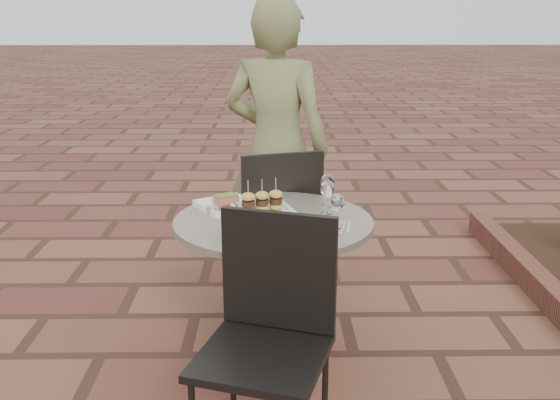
{
  "coord_description": "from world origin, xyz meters",
  "views": [
    {
      "loc": [
        0.02,
        -2.73,
        1.63
      ],
      "look_at": [
        0.05,
        -0.07,
        0.82
      ],
      "focal_mm": 40.0,
      "sensor_mm": 36.0,
      "label": 1
    }
  ],
  "objects_px": {
    "diner": "(277,149)",
    "plate_sliders": "(262,206)",
    "chair_near": "(270,320)",
    "plate_salmon": "(226,204)",
    "cafe_table": "(274,269)",
    "chair_far": "(277,218)",
    "plate_tuna": "(282,233)"
  },
  "relations": [
    {
      "from": "plate_sliders",
      "to": "cafe_table",
      "type": "bearing_deg",
      "value": -58.21
    },
    {
      "from": "chair_far",
      "to": "chair_near",
      "type": "bearing_deg",
      "value": 71.8
    },
    {
      "from": "plate_salmon",
      "to": "plate_tuna",
      "type": "relative_size",
      "value": 1.18
    },
    {
      "from": "chair_near",
      "to": "plate_salmon",
      "type": "relative_size",
      "value": 2.82
    },
    {
      "from": "chair_near",
      "to": "plate_tuna",
      "type": "bearing_deg",
      "value": 100.47
    },
    {
      "from": "cafe_table",
      "to": "chair_near",
      "type": "height_order",
      "value": "chair_near"
    },
    {
      "from": "chair_far",
      "to": "diner",
      "type": "xyz_separation_m",
      "value": [
        -0.0,
        0.32,
        0.31
      ]
    },
    {
      "from": "diner",
      "to": "plate_tuna",
      "type": "relative_size",
      "value": 6.14
    },
    {
      "from": "diner",
      "to": "plate_salmon",
      "type": "height_order",
      "value": "diner"
    },
    {
      "from": "chair_far",
      "to": "plate_salmon",
      "type": "height_order",
      "value": "chair_far"
    },
    {
      "from": "plate_tuna",
      "to": "chair_near",
      "type": "bearing_deg",
      "value": -97.33
    },
    {
      "from": "plate_tuna",
      "to": "diner",
      "type": "bearing_deg",
      "value": 90.7
    },
    {
      "from": "diner",
      "to": "chair_near",
      "type": "bearing_deg",
      "value": 108.69
    },
    {
      "from": "cafe_table",
      "to": "plate_salmon",
      "type": "bearing_deg",
      "value": 142.98
    },
    {
      "from": "diner",
      "to": "plate_sliders",
      "type": "xyz_separation_m",
      "value": [
        -0.07,
        -0.8,
        -0.1
      ]
    },
    {
      "from": "diner",
      "to": "plate_tuna",
      "type": "distance_m",
      "value": 1.11
    },
    {
      "from": "chair_far",
      "to": "plate_sliders",
      "type": "bearing_deg",
      "value": 64.94
    },
    {
      "from": "chair_far",
      "to": "plate_sliders",
      "type": "xyz_separation_m",
      "value": [
        -0.07,
        -0.48,
        0.22
      ]
    },
    {
      "from": "plate_sliders",
      "to": "plate_tuna",
      "type": "distance_m",
      "value": 0.32
    },
    {
      "from": "diner",
      "to": "plate_salmon",
      "type": "distance_m",
      "value": 0.76
    },
    {
      "from": "chair_near",
      "to": "plate_salmon",
      "type": "distance_m",
      "value": 0.84
    },
    {
      "from": "plate_salmon",
      "to": "chair_near",
      "type": "bearing_deg",
      "value": -75.03
    },
    {
      "from": "chair_near",
      "to": "plate_tuna",
      "type": "relative_size",
      "value": 3.31
    },
    {
      "from": "diner",
      "to": "plate_sliders",
      "type": "relative_size",
      "value": 5.36
    },
    {
      "from": "cafe_table",
      "to": "diner",
      "type": "xyz_separation_m",
      "value": [
        0.02,
        0.88,
        0.38
      ]
    },
    {
      "from": "cafe_table",
      "to": "plate_tuna",
      "type": "relative_size",
      "value": 3.21
    },
    {
      "from": "diner",
      "to": "cafe_table",
      "type": "bearing_deg",
      "value": 108.67
    },
    {
      "from": "chair_near",
      "to": "plate_tuna",
      "type": "height_order",
      "value": "chair_near"
    },
    {
      "from": "chair_far",
      "to": "plate_tuna",
      "type": "distance_m",
      "value": 0.81
    },
    {
      "from": "cafe_table",
      "to": "chair_far",
      "type": "height_order",
      "value": "chair_far"
    },
    {
      "from": "diner",
      "to": "plate_sliders",
      "type": "bearing_deg",
      "value": 104.87
    },
    {
      "from": "cafe_table",
      "to": "plate_sliders",
      "type": "bearing_deg",
      "value": 121.79
    }
  ]
}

